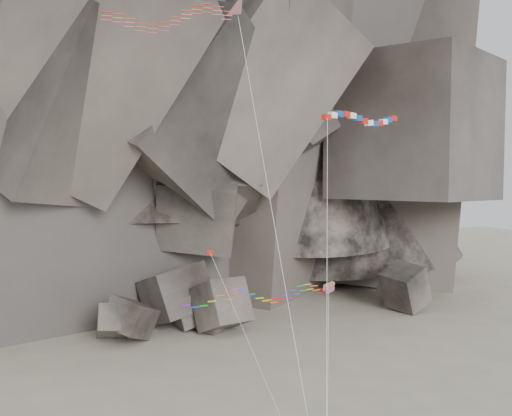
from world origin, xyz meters
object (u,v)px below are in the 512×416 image
object	(u,v)px
parafoil_kite	(254,295)
pennant_kite	(231,301)
delta_kite	(165,17)
banner_kite	(362,121)

from	to	relation	value
parafoil_kite	pennant_kite	distance (m)	6.29
pennant_kite	parafoil_kite	bearing A→B (deg)	41.87
delta_kite	pennant_kite	bearing A→B (deg)	-53.90
parafoil_kite	pennant_kite	size ratio (longest dim) A/B	1.19
parafoil_kite	pennant_kite	xyz separation A→B (m)	(-3.61, -5.09, 0.81)
delta_kite	banner_kite	distance (m)	16.99
delta_kite	parafoil_kite	distance (m)	22.14
delta_kite	parafoil_kite	world-z (taller)	delta_kite
banner_kite	pennant_kite	distance (m)	17.61
pennant_kite	delta_kite	bearing A→B (deg)	127.77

